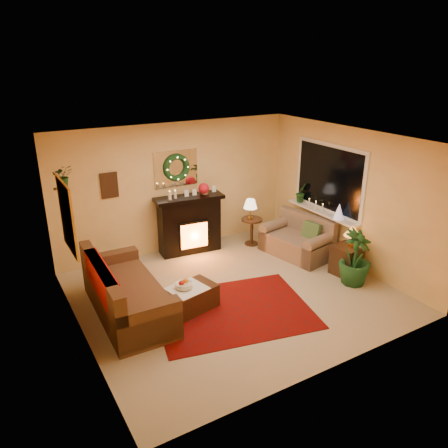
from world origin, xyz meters
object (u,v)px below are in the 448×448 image
sofa (128,289)px  coffee_table (188,299)px  loveseat (297,235)px  side_table_round (252,230)px  fireplace (189,226)px  end_table_square (346,260)px

sofa → coffee_table: sofa is taller
loveseat → side_table_round: size_ratio=2.36×
sofa → coffee_table: 0.94m
loveseat → side_table_round: 1.02m
fireplace → end_table_square: bearing=-42.8°
loveseat → end_table_square: bearing=-87.0°
end_table_square → coffee_table: (-3.07, 0.34, -0.06)m
fireplace → loveseat: bearing=-28.6°
sofa → side_table_round: bearing=23.6°
loveseat → coffee_table: loveseat is taller
sofa → coffee_table: (0.82, -0.40, -0.22)m
loveseat → end_table_square: (0.27, -1.12, -0.15)m
loveseat → coffee_table: (-2.80, -0.78, -0.21)m
side_table_round → end_table_square: (0.75, -2.00, -0.05)m
side_table_round → end_table_square: size_ratio=1.05×
sofa → fireplace: bearing=42.6°
sofa → fireplace: size_ratio=1.74×
sofa → end_table_square: sofa is taller
coffee_table → sofa: bearing=141.2°
sofa → loveseat: size_ratio=1.54×
fireplace → sofa: bearing=-132.9°
fireplace → end_table_square: size_ratio=2.21×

